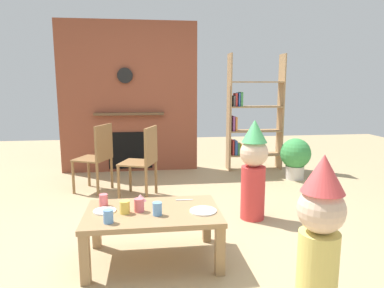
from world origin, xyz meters
TOP-DOWN VIEW (x-y plane):
  - ground_plane at (0.00, 0.00)m, footprint 12.00×12.00m
  - brick_fireplace_feature at (-0.59, 2.60)m, footprint 2.20×0.28m
  - bookshelf at (1.38, 2.40)m, footprint 0.90×0.28m
  - coffee_table at (-0.28, -0.49)m, footprint 1.07×0.67m
  - paper_cup_near_left at (-0.68, -0.32)m, footprint 0.07×0.07m
  - paper_cup_near_right at (-0.39, -0.49)m, footprint 0.08×0.08m
  - paper_cup_center at (-0.25, -0.59)m, footprint 0.07×0.07m
  - paper_cup_far_left at (-0.50, -0.52)m, footprint 0.08×0.08m
  - paper_cup_far_right at (-0.61, -0.70)m, footprint 0.07×0.07m
  - paper_plate_front at (0.11, -0.56)m, footprint 0.21×0.21m
  - paper_plate_rear at (-0.66, -0.46)m, footprint 0.18×0.18m
  - birthday_cake_slice at (-0.38, -0.24)m, footprint 0.10×0.10m
  - table_fork at (-0.01, -0.27)m, footprint 0.15×0.02m
  - child_with_cone_hat at (0.70, -1.32)m, footprint 0.28×0.28m
  - child_in_pink at (0.78, 0.27)m, footprint 0.29×0.29m
  - dining_chair_left at (-0.96, 1.45)m, footprint 0.53×0.53m
  - dining_chair_middle at (-0.36, 1.13)m, footprint 0.51×0.51m
  - potted_plant_tall at (1.89, 1.72)m, footprint 0.45×0.45m

SIDE VIEW (x-z plane):
  - ground_plane at x=0.00m, z-range 0.00..0.00m
  - potted_plant_tall at x=1.89m, z-range 0.04..0.66m
  - coffee_table at x=-0.28m, z-range 0.15..0.57m
  - table_fork at x=-0.01m, z-range 0.42..0.43m
  - paper_plate_front at x=0.11m, z-range 0.42..0.43m
  - paper_plate_rear at x=-0.66m, z-range 0.42..0.43m
  - birthday_cake_slice at x=-0.38m, z-range 0.42..0.48m
  - paper_cup_near_left at x=-0.68m, z-range 0.42..0.52m
  - paper_cup_far_left at x=-0.50m, z-range 0.42..0.52m
  - paper_cup_far_right at x=-0.61m, z-range 0.42..0.52m
  - paper_cup_center at x=-0.25m, z-range 0.42..0.52m
  - paper_cup_near_right at x=-0.39m, z-range 0.42..0.53m
  - dining_chair_left at x=-0.96m, z-range 0.06..0.96m
  - dining_chair_middle at x=-0.36m, z-range 0.06..0.96m
  - child_with_cone_hat at x=0.70m, z-range 0.03..1.05m
  - child_in_pink at x=0.78m, z-range 0.03..1.09m
  - bookshelf at x=1.38m, z-range -0.08..1.82m
  - brick_fireplace_feature at x=-0.59m, z-range -0.01..2.39m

